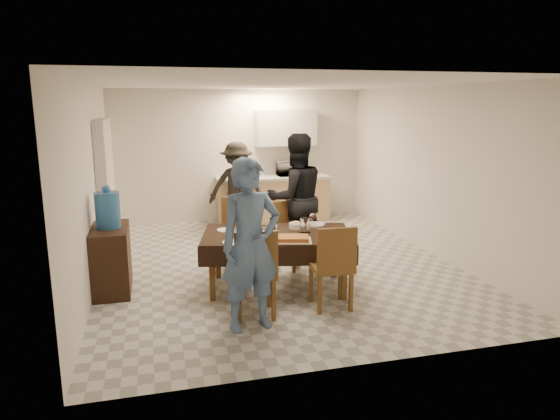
{
  "coord_description": "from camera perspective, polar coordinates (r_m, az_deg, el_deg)",
  "views": [
    {
      "loc": [
        -1.73,
        -6.83,
        2.35
      ],
      "look_at": [
        -0.03,
        -0.3,
        0.89
      ],
      "focal_mm": 32.0,
      "sensor_mm": 36.0,
      "label": 1
    }
  ],
  "objects": [
    {
      "name": "console",
      "position": [
        6.66,
        -18.72,
        -5.36
      ],
      "size": [
        0.45,
        0.89,
        0.82
      ],
      "primitive_type": "cube",
      "color": "#311C10",
      "rests_on": "floor"
    },
    {
      "name": "plate_near_right",
      "position": [
        6.21,
        5.75,
        -2.92
      ],
      "size": [
        0.29,
        0.29,
        0.02
      ],
      "primitive_type": "cylinder",
      "color": "white",
      "rests_on": "dining_table"
    },
    {
      "name": "chair_near_left",
      "position": [
        5.45,
        -2.72,
        -6.2
      ],
      "size": [
        0.51,
        0.52,
        0.56
      ],
      "rotation": [
        0.0,
        0.0,
        -0.11
      ],
      "color": "brown",
      "rests_on": "floor"
    },
    {
      "name": "microwave",
      "position": [
        9.97,
        1.13,
        4.73
      ],
      "size": [
        0.5,
        0.34,
        0.27
      ],
      "primitive_type": "imported",
      "rotation": [
        0.0,
        0.0,
        3.14
      ],
      "color": "silver",
      "rests_on": "kitchen_worktop"
    },
    {
      "name": "wine_glass_c",
      "position": [
        6.53,
        -2.68,
        -1.37
      ],
      "size": [
        0.08,
        0.08,
        0.18
      ],
      "primitive_type": null,
      "color": "white",
      "rests_on": "dining_table"
    },
    {
      "name": "floor",
      "position": [
        7.43,
        -0.34,
        -6.2
      ],
      "size": [
        5.0,
        6.0,
        0.02
      ],
      "primitive_type": "cube",
      "color": "silver",
      "rests_on": "ground"
    },
    {
      "name": "chair_far_left",
      "position": [
        6.87,
        -5.32,
        -2.32
      ],
      "size": [
        0.64,
        0.66,
        0.56
      ],
      "rotation": [
        0.0,
        0.0,
        2.63
      ],
      "color": "brown",
      "rests_on": "floor"
    },
    {
      "name": "wine_glass_a",
      "position": [
        5.94,
        -4.88,
        -2.72
      ],
      "size": [
        0.09,
        0.09,
        0.19
      ],
      "primitive_type": null,
      "color": "white",
      "rests_on": "dining_table"
    },
    {
      "name": "person_far",
      "position": [
        7.39,
        1.8,
        1.35
      ],
      "size": [
        1.0,
        0.82,
        1.91
      ],
      "primitive_type": "imported",
      "rotation": [
        0.0,
        0.0,
        3.25
      ],
      "color": "black",
      "rests_on": "floor"
    },
    {
      "name": "water_jug",
      "position": [
        6.5,
        -19.1,
        0.0
      ],
      "size": [
        0.3,
        0.3,
        0.45
      ],
      "primitive_type": "cylinder",
      "color": "#3478C0",
      "rests_on": "console"
    },
    {
      "name": "wall_back",
      "position": [
        10.04,
        -4.59,
        6.2
      ],
      "size": [
        5.0,
        0.02,
        2.6
      ],
      "primitive_type": "cube",
      "color": "silver",
      "rests_on": "floor"
    },
    {
      "name": "chair_near_right",
      "position": [
        5.7,
        6.2,
        -5.59
      ],
      "size": [
        0.48,
        0.48,
        0.54
      ],
      "rotation": [
        0.0,
        0.0,
        -0.04
      ],
      "color": "brown",
      "rests_on": "floor"
    },
    {
      "name": "person_near",
      "position": [
        5.16,
        -3.38,
        -4.05
      ],
      "size": [
        0.74,
        0.56,
        1.81
      ],
      "primitive_type": "imported",
      "rotation": [
        0.0,
        0.0,
        0.21
      ],
      "color": "#516E9A",
      "rests_on": "floor"
    },
    {
      "name": "plate_far_right",
      "position": [
        6.75,
        3.99,
        -1.64
      ],
      "size": [
        0.27,
        0.27,
        0.02
      ],
      "primitive_type": "cylinder",
      "color": "white",
      "rests_on": "dining_table"
    },
    {
      "name": "wall_right",
      "position": [
        8.11,
        17.09,
        4.26
      ],
      "size": [
        0.02,
        6.0,
        2.6
      ],
      "primitive_type": "cube",
      "color": "silver",
      "rests_on": "floor"
    },
    {
      "name": "wine_glass_b",
      "position": [
        6.67,
        3.73,
        -1.09
      ],
      "size": [
        0.08,
        0.08,
        0.18
      ],
      "primitive_type": null,
      "color": "white",
      "rests_on": "dining_table"
    },
    {
      "name": "mushroom_dish",
      "position": [
        6.56,
        -1.35,
        -1.93
      ],
      "size": [
        0.22,
        0.22,
        0.04
      ],
      "primitive_type": "cylinder",
      "color": "white",
      "rests_on": "dining_table"
    },
    {
      "name": "plate_far_left",
      "position": [
        6.48,
        -6.13,
        -2.29
      ],
      "size": [
        0.24,
        0.24,
        0.01
      ],
      "primitive_type": "cylinder",
      "color": "white",
      "rests_on": "dining_table"
    },
    {
      "name": "person_kitchen",
      "position": [
        9.32,
        -4.92,
        2.74
      ],
      "size": [
        1.06,
        0.61,
        1.64
      ],
      "primitive_type": "imported",
      "color": "black",
      "rests_on": "floor"
    },
    {
      "name": "stub_partition",
      "position": [
        8.17,
        -19.23,
        2.39
      ],
      "size": [
        0.15,
        1.4,
        2.1
      ],
      "primitive_type": "cube",
      "color": "silver",
      "rests_on": "floor"
    },
    {
      "name": "kitchen_base_cabinet",
      "position": [
        9.98,
        -0.79,
        1.15
      ],
      "size": [
        2.2,
        0.6,
        0.86
      ],
      "primitive_type": "cube",
      "color": "tan",
      "rests_on": "floor"
    },
    {
      "name": "wine_bottle",
      "position": [
        6.31,
        -0.88,
        -1.34
      ],
      "size": [
        0.07,
        0.07,
        0.29
      ],
      "primitive_type": null,
      "color": "black",
      "rests_on": "dining_table"
    },
    {
      "name": "wall_left",
      "position": [
        6.96,
        -20.76,
        2.75
      ],
      "size": [
        0.02,
        6.0,
        2.6
      ],
      "primitive_type": "cube",
      "color": "silver",
      "rests_on": "floor"
    },
    {
      "name": "dining_table",
      "position": [
        6.32,
        -0.32,
        -2.97
      ],
      "size": [
        2.05,
        1.46,
        0.73
      ],
      "rotation": [
        0.0,
        0.0,
        -0.22
      ],
      "color": "black",
      "rests_on": "floor"
    },
    {
      "name": "kitchen_worktop",
      "position": [
        9.9,
        -0.8,
        3.73
      ],
      "size": [
        2.24,
        0.64,
        0.05
      ],
      "primitive_type": "cube",
      "color": "beige",
      "rests_on": "kitchen_base_cabinet"
    },
    {
      "name": "salad_bowl",
      "position": [
        6.55,
        1.83,
        -1.81
      ],
      "size": [
        0.19,
        0.19,
        0.07
      ],
      "primitive_type": "cylinder",
      "color": "white",
      "rests_on": "dining_table"
    },
    {
      "name": "chair_far_right",
      "position": [
        7.08,
        1.89,
        -2.2
      ],
      "size": [
        0.59,
        0.61,
        0.52
      ],
      "rotation": [
        0.0,
        0.0,
        3.61
      ],
      "color": "brown",
      "rests_on": "floor"
    },
    {
      "name": "plate_near_left",
      "position": [
        5.91,
        -5.26,
        -3.7
      ],
      "size": [
        0.27,
        0.27,
        0.02
      ],
      "primitive_type": "cylinder",
      "color": "white",
      "rests_on": "dining_table"
    },
    {
      "name": "water_pitcher",
      "position": [
        6.33,
        2.86,
        -1.74
      ],
      "size": [
        0.12,
        0.12,
        0.19
      ],
      "primitive_type": "cylinder",
      "color": "white",
      "rests_on": "dining_table"
    },
    {
      "name": "upper_cabinet",
      "position": [
        10.02,
        0.68,
        9.38
      ],
      "size": [
        1.2,
        0.34,
        0.7
      ],
      "primitive_type": "cube",
      "color": "silver",
      "rests_on": "wall_back"
    },
    {
      "name": "savoury_tart",
      "position": [
        5.98,
        1.51,
        -3.27
      ],
      "size": [
        0.5,
        0.42,
        0.05
      ],
      "primitive_type": "cube",
      "rotation": [
        0.0,
        0.0,
        -0.25
      ],
      "color": "#B46F34",
      "rests_on": "dining_table"
    },
    {
      "name": "wall_front",
      "position": [
        4.34,
        9.46,
        -1.96
      ],
      "size": [
        5.0,
        0.02,
        2.6
      ],
      "primitive_type": "cube",
      "color": "silver",
      "rests_on": "floor"
    },
    {
      "name": "ceiling",
      "position": [
        7.05,
        -0.37,
        14.27
      ],
      "size": [
        5.0,
        6.0,
        0.02
      ],
      "primitive_type": "cube",
      "color": "white",
      "rests_on": "wall_back"
    }
  ]
}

